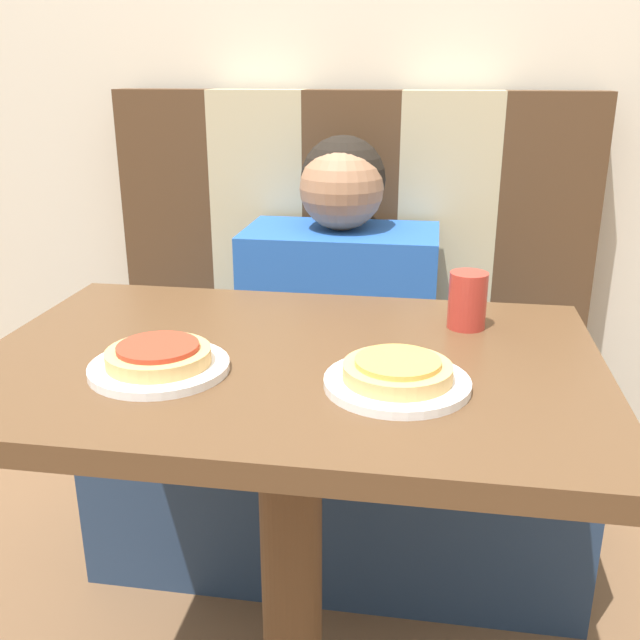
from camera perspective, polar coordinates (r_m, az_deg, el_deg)
wall_back at (r=1.83m, az=3.15°, el=23.63°), size 7.00×0.05×2.60m
booth_seat at (r=1.81m, az=1.51°, el=-12.06°), size 1.15×0.47×0.44m
booth_backrest at (r=1.77m, az=2.50°, el=6.88°), size 1.15×0.09×0.68m
dining_table at (r=1.09m, az=-2.47°, el=-8.86°), size 0.90×0.61×0.77m
person at (r=1.61m, az=1.67°, el=2.82°), size 0.43×0.25×0.59m
plate_left at (r=1.01m, az=-12.72°, el=-3.71°), size 0.19×0.19×0.01m
plate_right at (r=0.94m, az=6.18°, el=-5.03°), size 0.19×0.19×0.01m
pizza_left at (r=1.00m, az=-12.80°, el=-2.73°), size 0.14×0.14×0.03m
pizza_right at (r=0.93m, az=6.22°, el=-3.99°), size 0.14×0.14×0.03m
drinking_cup at (r=1.16m, az=11.72°, el=1.56°), size 0.06×0.06×0.09m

